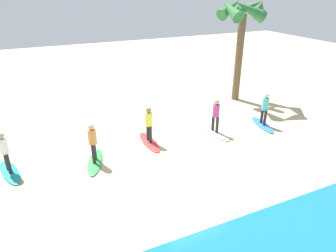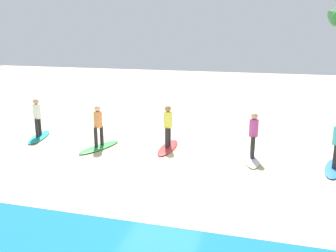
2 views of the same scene
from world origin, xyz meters
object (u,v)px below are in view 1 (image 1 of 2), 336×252
at_px(surfboard_white, 214,132).
at_px(surfer_blue, 265,107).
at_px(surfer_white, 216,113).
at_px(surfboard_teal, 10,172).
at_px(palm_tree, 243,18).
at_px(surfboard_red, 149,142).
at_px(surfboard_green, 95,162).
at_px(surfboard_blue, 262,125).
at_px(surfer_red, 149,122).
at_px(surfer_teal, 4,150).
at_px(surfer_green, 93,140).

bearing_deg(surfboard_white, surfer_blue, 79.11).
distance_m(surfer_blue, surfer_white, 2.73).
xyz_separation_m(surfboard_teal, palm_tree, (-12.84, -3.29, 4.80)).
bearing_deg(surfboard_red, surfboard_green, -75.24).
relative_size(surfboard_blue, surfboard_red, 1.00).
distance_m(surfer_red, palm_tree, 8.66).
xyz_separation_m(surfboard_green, surfer_teal, (3.13, -0.61, 0.99)).
xyz_separation_m(surfer_green, palm_tree, (-9.70, -3.90, 3.81)).
height_order(surfboard_blue, surfer_green, surfer_green).
distance_m(surfboard_blue, surfboard_teal, 11.74).
xyz_separation_m(surfboard_white, surfboard_red, (3.25, -0.38, 0.00)).
height_order(surfboard_white, palm_tree, palm_tree).
height_order(surfer_red, palm_tree, palm_tree).
relative_size(surfer_red, surfboard_teal, 0.78).
relative_size(surfboard_teal, palm_tree, 0.35).
distance_m(surfboard_blue, surfer_teal, 11.78).
distance_m(surfboard_white, surfer_red, 3.42).
distance_m(surfboard_red, surfer_green, 2.89).
bearing_deg(surfer_blue, surfboard_white, -5.85).
distance_m(surfboard_white, palm_tree, 7.12).
relative_size(surfboard_blue, surfer_teal, 1.28).
relative_size(surfboard_red, palm_tree, 0.35).
xyz_separation_m(surfboard_green, palm_tree, (-9.70, -3.90, 4.80)).
xyz_separation_m(surfer_blue, surfboard_teal, (11.73, -0.59, -0.99)).
xyz_separation_m(surfboard_white, surfboard_green, (5.88, 0.29, 0.00)).
bearing_deg(surfboard_teal, surfer_blue, 72.95).
bearing_deg(surfer_teal, surfboard_blue, 177.11).
relative_size(surfboard_green, surfer_teal, 1.28).
distance_m(surfboard_white, surfboard_red, 3.28).
bearing_deg(surfer_teal, palm_tree, -165.61).
height_order(surfboard_white, surfer_teal, surfer_teal).
height_order(surfboard_red, palm_tree, palm_tree).
height_order(surfer_white, surfboard_teal, surfer_white).
distance_m(surfer_blue, surfboard_red, 6.08).
bearing_deg(surfer_teal, surfer_green, 169.04).
xyz_separation_m(surfer_red, palm_tree, (-7.07, -3.23, 3.81)).
relative_size(surfer_white, surfer_red, 1.00).
relative_size(surfer_white, surfboard_teal, 0.78).
bearing_deg(palm_tree, surfer_red, 24.52).
bearing_deg(surfboard_teal, surfboard_red, 76.50).
bearing_deg(surfboard_red, palm_tree, 114.95).
height_order(surfboard_blue, surfer_red, surfer_red).
xyz_separation_m(surfboard_blue, surfboard_green, (8.60, 0.01, 0.00)).
bearing_deg(surfer_green, surfboard_green, 0.00).
bearing_deg(surfboard_teal, surfer_green, 64.89).
distance_m(surfer_red, surfer_teal, 5.76).
relative_size(surfboard_teal, surfer_teal, 1.28).
height_order(surfer_white, surfer_teal, same).
xyz_separation_m(surfboard_white, surfer_teal, (9.02, -0.32, 0.99)).
bearing_deg(surfboard_white, surfboard_teal, -97.05).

